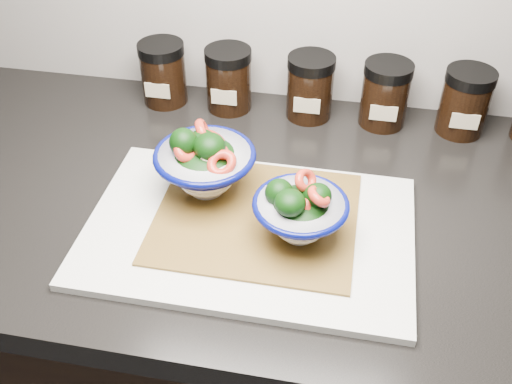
% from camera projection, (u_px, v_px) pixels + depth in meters
% --- Properties ---
extents(countertop, '(3.50, 0.60, 0.04)m').
position_uv_depth(countertop, '(356.00, 220.00, 0.89)').
color(countertop, black).
rests_on(countertop, cabinet).
extents(cutting_board, '(0.45, 0.30, 0.01)m').
position_uv_depth(cutting_board, '(249.00, 230.00, 0.83)').
color(cutting_board, silver).
rests_on(cutting_board, countertop).
extents(bamboo_mat, '(0.28, 0.24, 0.00)m').
position_uv_depth(bamboo_mat, '(256.00, 217.00, 0.84)').
color(bamboo_mat, olive).
rests_on(bamboo_mat, cutting_board).
extents(bowl_left, '(0.15, 0.15, 0.10)m').
position_uv_depth(bowl_left, '(205.00, 163.00, 0.85)').
color(bowl_left, white).
rests_on(bowl_left, bamboo_mat).
extents(bowl_right, '(0.13, 0.13, 0.10)m').
position_uv_depth(bowl_right, '(300.00, 211.00, 0.78)').
color(bowl_right, white).
rests_on(bowl_right, bamboo_mat).
extents(spice_jar_a, '(0.08, 0.08, 0.11)m').
position_uv_depth(spice_jar_a, '(163.00, 73.00, 1.07)').
color(spice_jar_a, black).
rests_on(spice_jar_a, countertop).
extents(spice_jar_b, '(0.08, 0.08, 0.11)m').
position_uv_depth(spice_jar_b, '(229.00, 79.00, 1.05)').
color(spice_jar_b, black).
rests_on(spice_jar_b, countertop).
extents(spice_jar_c, '(0.08, 0.08, 0.11)m').
position_uv_depth(spice_jar_c, '(310.00, 87.00, 1.03)').
color(spice_jar_c, black).
rests_on(spice_jar_c, countertop).
extents(spice_jar_d, '(0.08, 0.08, 0.11)m').
position_uv_depth(spice_jar_d, '(385.00, 94.00, 1.01)').
color(spice_jar_d, black).
rests_on(spice_jar_d, countertop).
extents(spice_jar_e, '(0.08, 0.08, 0.11)m').
position_uv_depth(spice_jar_e, '(465.00, 102.00, 1.00)').
color(spice_jar_e, black).
rests_on(spice_jar_e, countertop).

